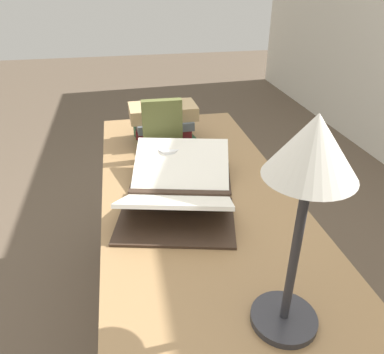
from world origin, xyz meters
The scene contains 7 objects.
ground_plane centered at (0.00, 0.00, 0.00)m, with size 12.00×12.00×0.00m, color brown.
reading_desk centered at (0.00, 0.00, 0.63)m, with size 1.59×0.62×0.73m.
open_book centered at (-0.05, -0.06, 0.76)m, with size 0.58×0.45×0.11m.
book_stack_tall centered at (-0.51, -0.06, 0.81)m, with size 0.24×0.28×0.16m.
book_standing_upright centered at (-0.33, -0.08, 0.85)m, with size 0.03×0.15×0.24m.
reading_lamp centered at (0.48, 0.07, 1.09)m, with size 0.16×0.16×0.46m.
coffee_mug centered at (-0.25, -0.07, 0.77)m, with size 0.11×0.08×0.09m.
Camera 1 is at (0.97, -0.22, 1.38)m, focal length 35.00 mm.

